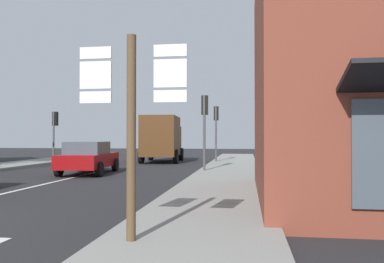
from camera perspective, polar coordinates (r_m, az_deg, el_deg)
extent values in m
plane|color=#232326|center=(17.38, -16.21, -6.35)|extent=(80.00, 80.00, 0.00)
cube|color=gray|center=(13.89, 4.65, -7.48)|extent=(2.83, 44.00, 0.14)
cube|color=silver|center=(13.86, -23.09, -7.70)|extent=(0.16, 12.00, 0.01)
cube|color=maroon|center=(18.30, -15.01, -4.13)|extent=(2.13, 4.34, 0.60)
cube|color=#47515B|center=(18.04, -15.25, -2.35)|extent=(1.74, 2.23, 0.55)
cylinder|color=black|center=(19.87, -16.23, -4.73)|extent=(0.28, 0.66, 0.64)
cylinder|color=black|center=(19.37, -11.31, -4.85)|extent=(0.28, 0.66, 0.64)
cylinder|color=black|center=(17.35, -19.15, -5.28)|extent=(0.28, 0.66, 0.64)
cylinder|color=black|center=(16.77, -13.58, -5.46)|extent=(0.28, 0.66, 0.64)
cube|color=#4C2D14|center=(25.38, -4.66, -0.68)|extent=(2.44, 3.84, 2.60)
cube|color=#4C2D14|center=(27.86, -3.86, -1.32)|extent=(2.17, 1.44, 2.00)
cube|color=#47515B|center=(27.91, -3.85, 0.33)|extent=(1.76, 0.22, 0.70)
cylinder|color=black|center=(28.01, -6.11, -3.36)|extent=(0.34, 0.92, 0.90)
cylinder|color=black|center=(27.70, -1.62, -3.39)|extent=(0.34, 0.92, 0.90)
cylinder|color=black|center=(24.68, -7.53, -3.69)|extent=(0.34, 0.92, 0.90)
cylinder|color=black|center=(24.32, -2.44, -3.74)|extent=(0.34, 0.92, 0.90)
cylinder|color=brown|center=(5.79, -8.99, -1.55)|extent=(0.14, 0.14, 3.20)
cube|color=white|center=(6.16, -14.08, 11.24)|extent=(0.50, 0.03, 0.18)
cube|color=black|center=(6.18, -14.02, 11.20)|extent=(0.43, 0.01, 0.13)
cube|color=white|center=(6.10, -14.09, 8.11)|extent=(0.50, 0.03, 0.42)
cube|color=black|center=(6.12, -14.03, 8.09)|extent=(0.43, 0.01, 0.32)
cube|color=white|center=(6.06, -14.11, 4.94)|extent=(0.50, 0.03, 0.18)
cube|color=black|center=(6.08, -14.04, 4.92)|extent=(0.43, 0.01, 0.13)
cube|color=white|center=(5.84, -3.24, 11.90)|extent=(0.50, 0.03, 0.18)
cube|color=black|center=(5.85, -3.20, 11.86)|extent=(0.43, 0.01, 0.13)
cube|color=white|center=(5.77, -3.24, 8.61)|extent=(0.50, 0.03, 0.42)
cube|color=black|center=(5.79, -3.21, 8.58)|extent=(0.43, 0.01, 0.32)
cube|color=white|center=(5.72, -3.25, 5.25)|extent=(0.50, 0.03, 0.18)
cube|color=black|center=(5.74, -3.21, 5.23)|extent=(0.43, 0.01, 0.13)
cylinder|color=#47474C|center=(17.85, 1.83, -0.40)|extent=(0.12, 0.12, 3.63)
cube|color=black|center=(18.11, 1.90, 3.93)|extent=(0.30, 0.28, 0.90)
sphere|color=red|center=(18.28, 1.95, 4.73)|extent=(0.18, 0.18, 0.18)
sphere|color=#3C2303|center=(18.25, 1.95, 3.86)|extent=(0.18, 0.18, 0.18)
sphere|color=black|center=(18.23, 1.95, 2.98)|extent=(0.18, 0.18, 0.18)
cylinder|color=#47474C|center=(26.23, -19.84, -0.83)|extent=(0.12, 0.12, 3.33)
cube|color=black|center=(26.44, -19.62, 1.80)|extent=(0.30, 0.28, 0.90)
sphere|color=red|center=(26.57, -19.48, 2.36)|extent=(0.18, 0.18, 0.18)
sphere|color=#3C2303|center=(26.56, -19.48, 1.76)|extent=(0.18, 0.18, 0.18)
sphere|color=black|center=(26.55, -19.48, 1.16)|extent=(0.18, 0.18, 0.18)
cylinder|color=#47474C|center=(24.71, 3.57, -0.48)|extent=(0.12, 0.12, 3.67)
cube|color=black|center=(24.96, 3.60, 2.70)|extent=(0.30, 0.28, 0.90)
sphere|color=red|center=(25.12, 3.63, 3.30)|extent=(0.18, 0.18, 0.18)
sphere|color=#3C2303|center=(25.10, 3.63, 2.66)|extent=(0.18, 0.18, 0.18)
sphere|color=black|center=(25.08, 3.63, 2.02)|extent=(0.18, 0.18, 0.18)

